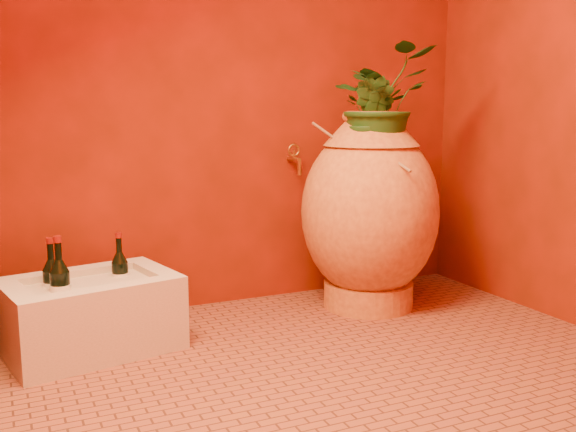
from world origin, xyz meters
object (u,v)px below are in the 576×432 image
wine_bottle_a (120,276)px  wine_bottle_b (53,285)px  wine_bottle_c (60,288)px  amphora (370,211)px  stone_basin (91,315)px  wall_tap (295,158)px

wine_bottle_a → wine_bottle_b: wine_bottle_b is taller
wine_bottle_a → wine_bottle_c: 0.29m
amphora → wine_bottle_a: bearing=177.4°
wine_bottle_a → wine_bottle_c: wine_bottle_c is taller
wine_bottle_c → amphora: bearing=3.1°
wine_bottle_b → stone_basin: bearing=-19.0°
stone_basin → wall_tap: (1.10, 0.33, 0.60)m
stone_basin → wine_bottle_a: (0.14, 0.10, 0.13)m
amphora → wine_bottle_c: (-1.49, -0.08, -0.20)m
amphora → wall_tap: 0.48m
amphora → stone_basin: 1.42m
wine_bottle_a → stone_basin: bearing=-146.2°
amphora → stone_basin: size_ratio=1.32×
wine_bottle_a → wall_tap: size_ratio=1.90×
wine_bottle_c → wall_tap: (1.21, 0.38, 0.46)m
stone_basin → wine_bottle_c: 0.19m
wine_bottle_a → wall_tap: wall_tap is taller
amphora → wine_bottle_c: size_ratio=3.00×
wine_bottle_c → wall_tap: bearing=17.2°
wine_bottle_b → wine_bottle_c: bearing=-75.8°
wine_bottle_a → wine_bottle_c: bearing=-152.0°
wine_bottle_a → wine_bottle_b: (-0.28, -0.05, 0.00)m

